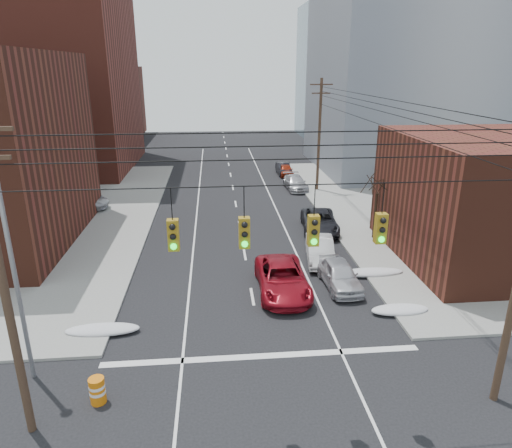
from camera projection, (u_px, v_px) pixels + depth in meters
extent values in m
cube|color=maroon|center=(16.00, 39.00, 52.01)|extent=(24.00, 20.00, 30.00)
cube|color=#522418|center=(73.00, 103.00, 79.24)|extent=(22.00, 18.00, 12.00)
cube|color=gray|center=(417.00, 62.00, 53.10)|extent=(22.00, 20.00, 25.00)
cube|color=gray|center=(363.00, 73.00, 78.22)|extent=(20.00, 18.00, 22.00)
cylinder|color=#473323|center=(4.00, 289.00, 14.15)|extent=(0.28, 0.28, 11.00)
cylinder|color=#473323|center=(319.00, 136.00, 44.80)|extent=(0.28, 0.28, 11.00)
cube|color=#473323|center=(321.00, 84.00, 43.20)|extent=(2.20, 0.12, 0.12)
cube|color=#473323|center=(321.00, 93.00, 43.46)|extent=(1.80, 0.12, 0.12)
cylinder|color=black|center=(277.00, 185.00, 13.88)|extent=(17.00, 0.04, 0.04)
cylinder|color=black|center=(171.00, 204.00, 13.76)|extent=(0.03, 0.03, 1.00)
cube|color=olive|center=(173.00, 235.00, 14.09)|extent=(0.35, 0.30, 1.00)
sphere|color=black|center=(172.00, 227.00, 13.82)|extent=(0.20, 0.20, 0.20)
sphere|color=black|center=(173.00, 237.00, 13.93)|extent=(0.20, 0.20, 0.20)
sphere|color=#0CE526|center=(174.00, 247.00, 14.03)|extent=(0.20, 0.20, 0.20)
cylinder|color=black|center=(244.00, 202.00, 13.95)|extent=(0.03, 0.03, 1.00)
cube|color=olive|center=(244.00, 233.00, 14.28)|extent=(0.35, 0.30, 1.00)
sphere|color=black|center=(245.00, 225.00, 14.02)|extent=(0.20, 0.20, 0.20)
sphere|color=black|center=(245.00, 235.00, 14.12)|extent=(0.20, 0.20, 0.20)
sphere|color=#0CE526|center=(245.00, 244.00, 14.23)|extent=(0.20, 0.20, 0.20)
cylinder|color=black|center=(315.00, 200.00, 14.15)|extent=(0.03, 0.03, 1.00)
cube|color=olive|center=(313.00, 230.00, 14.47)|extent=(0.35, 0.30, 1.00)
sphere|color=black|center=(315.00, 223.00, 14.21)|extent=(0.20, 0.20, 0.20)
sphere|color=black|center=(314.00, 232.00, 14.31)|extent=(0.20, 0.20, 0.20)
sphere|color=#0CE526|center=(314.00, 242.00, 14.42)|extent=(0.20, 0.20, 0.20)
cylinder|color=black|center=(383.00, 198.00, 14.34)|extent=(0.03, 0.03, 1.00)
cube|color=olive|center=(381.00, 228.00, 14.67)|extent=(0.35, 0.30, 1.00)
sphere|color=black|center=(383.00, 221.00, 14.40)|extent=(0.20, 0.20, 0.20)
sphere|color=black|center=(382.00, 230.00, 14.51)|extent=(0.20, 0.20, 0.20)
sphere|color=#0CE526|center=(382.00, 239.00, 14.61)|extent=(0.20, 0.20, 0.20)
cylinder|color=gray|center=(15.00, 277.00, 17.21)|extent=(0.18, 0.18, 9.00)
cylinder|color=black|center=(375.00, 217.00, 32.96)|extent=(0.20, 0.20, 3.50)
cylinder|color=black|center=(382.00, 185.00, 32.34)|extent=(0.27, 0.82, 1.19)
cylinder|color=black|center=(378.00, 182.00, 32.72)|extent=(1.17, 0.54, 1.38)
cylinder|color=black|center=(369.00, 181.00, 32.81)|extent=(1.44, 1.00, 1.48)
cylinder|color=black|center=(372.00, 185.00, 32.22)|extent=(0.17, 0.84, 1.19)
cylinder|color=black|center=(374.00, 186.00, 31.73)|extent=(0.82, 0.99, 1.40)
cylinder|color=black|center=(383.00, 187.00, 31.36)|extent=(1.74, 0.21, 1.43)
cylinder|color=black|center=(383.00, 186.00, 32.01)|extent=(0.48, 0.73, 1.20)
ellipsoid|color=silver|center=(102.00, 330.00, 21.62)|extent=(3.50, 1.08, 0.42)
ellipsoid|color=silver|center=(400.00, 310.00, 23.39)|extent=(3.00, 1.08, 0.42)
ellipsoid|color=silver|center=(371.00, 272.00, 27.62)|extent=(4.00, 1.08, 0.42)
imported|color=maroon|center=(282.00, 278.00, 25.46)|extent=(2.71, 5.88, 1.63)
imported|color=silver|center=(339.00, 274.00, 26.09)|extent=(2.01, 4.57, 1.53)
imported|color=silver|center=(320.00, 250.00, 29.55)|extent=(2.26, 4.85, 1.54)
imported|color=black|center=(320.00, 221.00, 34.96)|extent=(3.15, 5.81, 1.55)
imported|color=#ADACB1|center=(295.00, 183.00, 46.87)|extent=(2.21, 4.89, 1.39)
imported|color=maroon|center=(286.00, 170.00, 52.79)|extent=(1.60, 3.91, 1.33)
imported|color=black|center=(283.00, 169.00, 53.45)|extent=(1.45, 4.06, 1.33)
imported|color=silver|center=(36.00, 218.00, 35.60)|extent=(4.42, 2.16, 1.40)
imported|color=#A3A2A7|center=(76.00, 201.00, 39.69)|extent=(5.69, 2.86, 1.54)
imported|color=#B1B0B5|center=(40.00, 201.00, 39.72)|extent=(4.81, 3.43, 1.52)
cylinder|color=orange|center=(97.00, 390.00, 17.09)|extent=(0.64, 0.64, 1.05)
cylinder|color=white|center=(97.00, 386.00, 17.03)|extent=(0.65, 0.65, 0.13)
cylinder|color=white|center=(98.00, 392.00, 17.11)|extent=(0.65, 0.65, 0.13)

